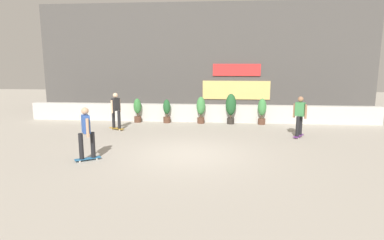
{
  "coord_description": "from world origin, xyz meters",
  "views": [
    {
      "loc": [
        1.11,
        -10.51,
        3.09
      ],
      "look_at": [
        0.0,
        1.5,
        0.9
      ],
      "focal_mm": 30.24,
      "sensor_mm": 36.0,
      "label": 1
    }
  ],
  "objects_px": {
    "skater_by_wall_left": "(86,131)",
    "skater_far_right": "(116,109)",
    "skater_far_left": "(300,115)",
    "potted_plant_2": "(201,108)",
    "potted_plant_4": "(262,110)",
    "potted_plant_0": "(137,109)",
    "potted_plant_3": "(231,106)",
    "potted_plant_1": "(167,110)"
  },
  "relations": [
    {
      "from": "potted_plant_3",
      "to": "skater_far_right",
      "type": "bearing_deg",
      "value": -159.93
    },
    {
      "from": "potted_plant_2",
      "to": "skater_far_right",
      "type": "relative_size",
      "value": 0.8
    },
    {
      "from": "skater_far_right",
      "to": "skater_by_wall_left",
      "type": "distance_m",
      "value": 4.69
    },
    {
      "from": "potted_plant_3",
      "to": "skater_by_wall_left",
      "type": "height_order",
      "value": "skater_by_wall_left"
    },
    {
      "from": "potted_plant_4",
      "to": "skater_far_right",
      "type": "bearing_deg",
      "value": -164.22
    },
    {
      "from": "potted_plant_0",
      "to": "skater_far_right",
      "type": "distance_m",
      "value": 2.0
    },
    {
      "from": "potted_plant_2",
      "to": "skater_far_right",
      "type": "bearing_deg",
      "value": -152.93
    },
    {
      "from": "potted_plant_3",
      "to": "potted_plant_4",
      "type": "distance_m",
      "value": 1.54
    },
    {
      "from": "potted_plant_1",
      "to": "potted_plant_4",
      "type": "bearing_deg",
      "value": -0.0
    },
    {
      "from": "potted_plant_1",
      "to": "skater_far_left",
      "type": "bearing_deg",
      "value": -24.27
    },
    {
      "from": "skater_far_left",
      "to": "potted_plant_3",
      "type": "bearing_deg",
      "value": 135.4
    },
    {
      "from": "potted_plant_0",
      "to": "skater_far_left",
      "type": "xyz_separation_m",
      "value": [
        7.49,
        -2.69,
        0.28
      ]
    },
    {
      "from": "potted_plant_0",
      "to": "skater_far_left",
      "type": "distance_m",
      "value": 7.96
    },
    {
      "from": "potted_plant_2",
      "to": "potted_plant_3",
      "type": "relative_size",
      "value": 0.89
    },
    {
      "from": "potted_plant_1",
      "to": "potted_plant_4",
      "type": "relative_size",
      "value": 0.92
    },
    {
      "from": "potted_plant_2",
      "to": "skater_far_right",
      "type": "height_order",
      "value": "skater_far_right"
    },
    {
      "from": "skater_far_left",
      "to": "potted_plant_2",
      "type": "bearing_deg",
      "value": 147.52
    },
    {
      "from": "potted_plant_1",
      "to": "potted_plant_2",
      "type": "height_order",
      "value": "potted_plant_2"
    },
    {
      "from": "potted_plant_0",
      "to": "potted_plant_2",
      "type": "height_order",
      "value": "potted_plant_2"
    },
    {
      "from": "skater_by_wall_left",
      "to": "potted_plant_4",
      "type": "bearing_deg",
      "value": 46.67
    },
    {
      "from": "potted_plant_4",
      "to": "skater_by_wall_left",
      "type": "relative_size",
      "value": 0.76
    },
    {
      "from": "potted_plant_3",
      "to": "potted_plant_0",
      "type": "bearing_deg",
      "value": 180.0
    },
    {
      "from": "skater_by_wall_left",
      "to": "skater_far_right",
      "type": "bearing_deg",
      "value": 97.23
    },
    {
      "from": "potted_plant_2",
      "to": "potted_plant_0",
      "type": "bearing_deg",
      "value": 180.0
    },
    {
      "from": "potted_plant_3",
      "to": "skater_far_left",
      "type": "height_order",
      "value": "skater_far_left"
    },
    {
      "from": "potted_plant_2",
      "to": "potted_plant_4",
      "type": "bearing_deg",
      "value": -0.0
    },
    {
      "from": "skater_far_right",
      "to": "potted_plant_4",
      "type": "bearing_deg",
      "value": 15.78
    },
    {
      "from": "potted_plant_1",
      "to": "skater_by_wall_left",
      "type": "xyz_separation_m",
      "value": [
        -1.42,
        -6.57,
        0.31
      ]
    },
    {
      "from": "potted_plant_4",
      "to": "skater_far_right",
      "type": "xyz_separation_m",
      "value": [
        -6.78,
        -1.92,
        0.22
      ]
    },
    {
      "from": "skater_far_left",
      "to": "potted_plant_4",
      "type": "bearing_deg",
      "value": 113.9
    },
    {
      "from": "potted_plant_3",
      "to": "potted_plant_2",
      "type": "bearing_deg",
      "value": 180.0
    },
    {
      "from": "skater_far_right",
      "to": "skater_far_left",
      "type": "bearing_deg",
      "value": -5.53
    },
    {
      "from": "potted_plant_2",
      "to": "skater_far_left",
      "type": "xyz_separation_m",
      "value": [
        4.22,
        -2.69,
        0.18
      ]
    },
    {
      "from": "potted_plant_0",
      "to": "skater_by_wall_left",
      "type": "height_order",
      "value": "skater_by_wall_left"
    },
    {
      "from": "potted_plant_0",
      "to": "skater_by_wall_left",
      "type": "bearing_deg",
      "value": -89.12
    },
    {
      "from": "potted_plant_1",
      "to": "skater_far_right",
      "type": "xyz_separation_m",
      "value": [
        -2.01,
        -1.92,
        0.31
      ]
    },
    {
      "from": "potted_plant_1",
      "to": "skater_by_wall_left",
      "type": "height_order",
      "value": "skater_by_wall_left"
    },
    {
      "from": "skater_by_wall_left",
      "to": "skater_far_left",
      "type": "distance_m",
      "value": 8.34
    },
    {
      "from": "potted_plant_0",
      "to": "skater_by_wall_left",
      "type": "relative_size",
      "value": 0.73
    },
    {
      "from": "potted_plant_3",
      "to": "skater_far_right",
      "type": "xyz_separation_m",
      "value": [
        -5.25,
        -1.92,
        0.06
      ]
    },
    {
      "from": "potted_plant_2",
      "to": "potted_plant_4",
      "type": "relative_size",
      "value": 1.04
    },
    {
      "from": "potted_plant_1",
      "to": "potted_plant_3",
      "type": "height_order",
      "value": "potted_plant_3"
    }
  ]
}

